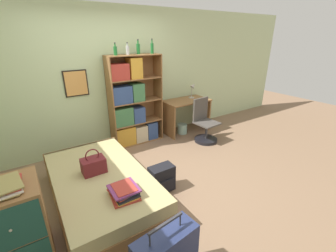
# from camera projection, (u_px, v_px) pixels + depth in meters

# --- Properties ---
(ground_plane) EXTENTS (14.00, 14.00, 0.00)m
(ground_plane) POSITION_uv_depth(u_px,v_px,m) (147.00, 183.00, 3.42)
(ground_plane) COLOR #84664C
(wall_back) EXTENTS (10.00, 0.09, 2.60)m
(wall_back) POSITION_uv_depth(u_px,v_px,m) (104.00, 81.00, 4.18)
(wall_back) COLOR beige
(wall_back) RESTS_ON ground_plane
(bed) EXTENTS (1.13, 1.99, 0.41)m
(bed) POSITION_uv_depth(u_px,v_px,m) (101.00, 186.00, 3.01)
(bed) COLOR olive
(bed) RESTS_ON ground_plane
(handbag) EXTENTS (0.30, 0.21, 0.34)m
(handbag) POSITION_uv_depth(u_px,v_px,m) (94.00, 165.00, 2.92)
(handbag) COLOR maroon
(handbag) RESTS_ON bed
(book_stack_on_bed) EXTENTS (0.33, 0.38, 0.11)m
(book_stack_on_bed) POSITION_uv_depth(u_px,v_px,m) (124.00, 192.00, 2.51)
(book_stack_on_bed) COLOR #B2382D
(book_stack_on_bed) RESTS_ON bed
(dresser) EXTENTS (0.51, 0.56, 0.88)m
(dresser) POSITION_uv_depth(u_px,v_px,m) (16.00, 227.00, 2.07)
(dresser) COLOR olive
(dresser) RESTS_ON ground_plane
(magazine_pile_on_dresser) EXTENTS (0.33, 0.38, 0.06)m
(magazine_pile_on_dresser) POSITION_uv_depth(u_px,v_px,m) (1.00, 187.00, 1.86)
(magazine_pile_on_dresser) COLOR gold
(magazine_pile_on_dresser) RESTS_ON dresser
(bookcase) EXTENTS (1.04, 0.34, 1.76)m
(bookcase) POSITION_uv_depth(u_px,v_px,m) (131.00, 107.00, 4.42)
(bookcase) COLOR olive
(bookcase) RESTS_ON ground_plane
(bottle_green) EXTENTS (0.06, 0.06, 0.21)m
(bottle_green) POSITION_uv_depth(u_px,v_px,m) (115.00, 51.00, 3.87)
(bottle_green) COLOR #1E6B2D
(bottle_green) RESTS_ON bookcase
(bottle_brown) EXTENTS (0.06, 0.06, 0.21)m
(bottle_brown) POSITION_uv_depth(u_px,v_px,m) (128.00, 50.00, 4.01)
(bottle_brown) COLOR #B7BCC1
(bottle_brown) RESTS_ON bookcase
(bottle_clear) EXTENTS (0.06, 0.06, 0.26)m
(bottle_clear) POSITION_uv_depth(u_px,v_px,m) (138.00, 48.00, 4.13)
(bottle_clear) COLOR #1E6B2D
(bottle_clear) RESTS_ON bookcase
(bottle_blue) EXTENTS (0.06, 0.06, 0.27)m
(bottle_blue) POSITION_uv_depth(u_px,v_px,m) (152.00, 48.00, 4.22)
(bottle_blue) COLOR #1E6B2D
(bottle_blue) RESTS_ON bookcase
(desk) EXTENTS (1.02, 0.58, 0.75)m
(desk) POSITION_uv_depth(u_px,v_px,m) (186.00, 110.00, 5.08)
(desk) COLOR olive
(desk) RESTS_ON ground_plane
(desk_lamp) EXTENTS (0.17, 0.13, 0.36)m
(desk_lamp) POSITION_uv_depth(u_px,v_px,m) (193.00, 88.00, 5.10)
(desk_lamp) COLOR #ADA89E
(desk_lamp) RESTS_ON desk
(desk_chair) EXTENTS (0.48, 0.48, 0.90)m
(desk_chair) POSITION_uv_depth(u_px,v_px,m) (205.00, 128.00, 4.70)
(desk_chair) COLOR black
(desk_chair) RESTS_ON ground_plane
(backpack) EXTENTS (0.35, 0.23, 0.39)m
(backpack) POSITION_uv_depth(u_px,v_px,m) (162.00, 179.00, 3.19)
(backpack) COLOR black
(backpack) RESTS_ON ground_plane
(waste_bin) EXTENTS (0.22, 0.22, 0.22)m
(waste_bin) POSITION_uv_depth(u_px,v_px,m) (182.00, 129.00, 5.11)
(waste_bin) COLOR #99C1B2
(waste_bin) RESTS_ON ground_plane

